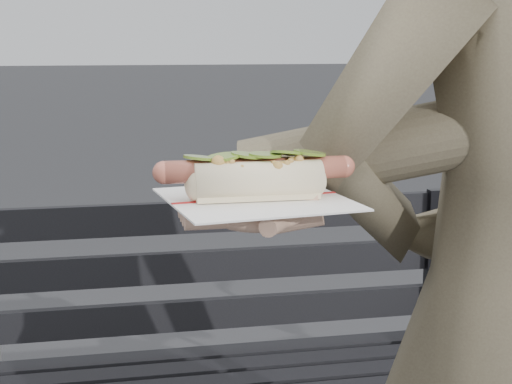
# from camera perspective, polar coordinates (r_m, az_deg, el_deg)

# --- Properties ---
(park_bench) EXTENTS (1.50, 0.44, 0.88)m
(park_bench) POSITION_cam_1_polar(r_m,az_deg,el_deg) (1.95, -5.05, -11.63)
(park_bench) COLOR black
(park_bench) RESTS_ON ground
(held_hotdog) EXTENTS (0.62, 0.30, 0.20)m
(held_hotdog) POSITION_cam_1_polar(r_m,az_deg,el_deg) (0.97, 10.24, 3.01)
(held_hotdog) COLOR #4B4232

